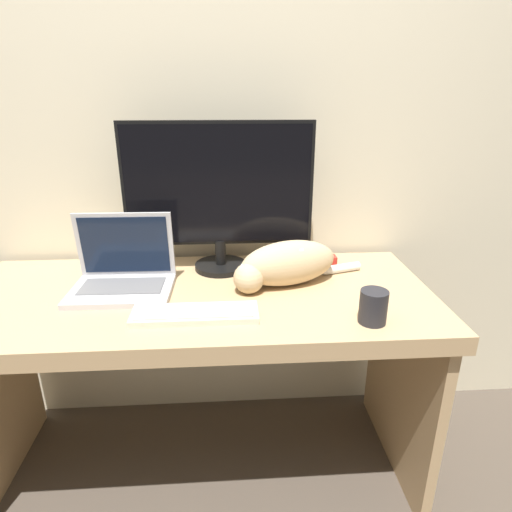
{
  "coord_description": "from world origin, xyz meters",
  "views": [
    {
      "loc": [
        0.11,
        -0.98,
        1.39
      ],
      "look_at": [
        0.2,
        0.31,
        0.9
      ],
      "focal_mm": 30.0,
      "sensor_mm": 36.0,
      "label": 1
    }
  ],
  "objects_px": {
    "external_keyboard": "(195,314)",
    "coffee_mug": "(373,307)",
    "laptop": "(123,276)",
    "cat": "(286,263)",
    "monitor": "(219,193)"
  },
  "relations": [
    {
      "from": "monitor",
      "to": "laptop",
      "type": "xyz_separation_m",
      "value": [
        -0.33,
        -0.17,
        -0.24
      ]
    },
    {
      "from": "laptop",
      "to": "external_keyboard",
      "type": "bearing_deg",
      "value": -38.85
    },
    {
      "from": "cat",
      "to": "coffee_mug",
      "type": "distance_m",
      "value": 0.36
    },
    {
      "from": "monitor",
      "to": "laptop",
      "type": "height_order",
      "value": "monitor"
    },
    {
      "from": "external_keyboard",
      "to": "laptop",
      "type": "bearing_deg",
      "value": 140.28
    },
    {
      "from": "coffee_mug",
      "to": "cat",
      "type": "bearing_deg",
      "value": 127.95
    },
    {
      "from": "monitor",
      "to": "cat",
      "type": "height_order",
      "value": "monitor"
    },
    {
      "from": "laptop",
      "to": "external_keyboard",
      "type": "xyz_separation_m",
      "value": [
        0.26,
        -0.21,
        -0.04
      ]
    },
    {
      "from": "monitor",
      "to": "cat",
      "type": "relative_size",
      "value": 1.42
    },
    {
      "from": "cat",
      "to": "coffee_mug",
      "type": "bearing_deg",
      "value": -68.79
    },
    {
      "from": "cat",
      "to": "coffee_mug",
      "type": "relative_size",
      "value": 4.81
    },
    {
      "from": "external_keyboard",
      "to": "cat",
      "type": "distance_m",
      "value": 0.38
    },
    {
      "from": "cat",
      "to": "monitor",
      "type": "bearing_deg",
      "value": 127.14
    },
    {
      "from": "external_keyboard",
      "to": "coffee_mug",
      "type": "xyz_separation_m",
      "value": [
        0.52,
        -0.06,
        0.04
      ]
    },
    {
      "from": "external_keyboard",
      "to": "coffee_mug",
      "type": "distance_m",
      "value": 0.53
    }
  ]
}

